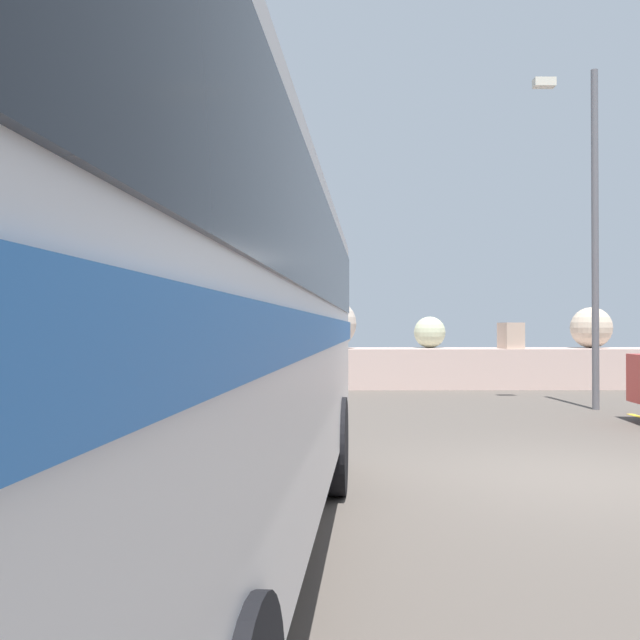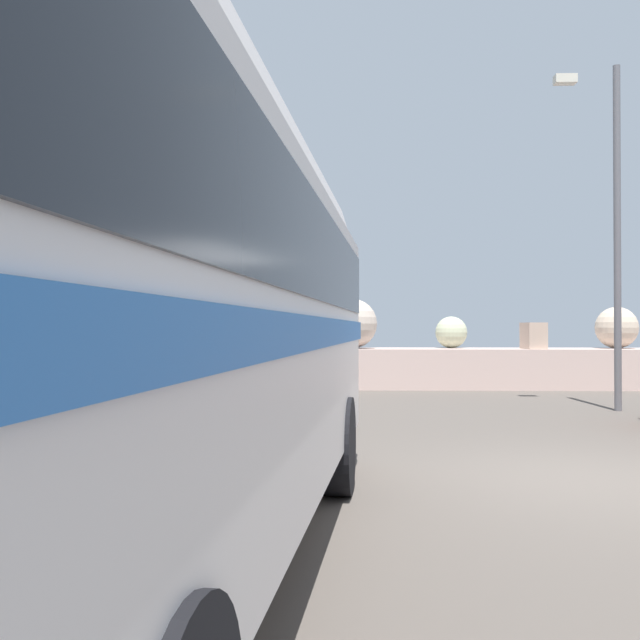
# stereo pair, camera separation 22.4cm
# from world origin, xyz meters

# --- Properties ---
(ground) EXTENTS (32.00, 26.00, 0.02)m
(ground) POSITION_xyz_m (0.00, 0.00, 0.01)
(ground) COLOR #4F4741
(breakwater) EXTENTS (31.36, 2.10, 2.48)m
(breakwater) POSITION_xyz_m (-0.21, 11.81, 0.80)
(breakwater) COLOR #C0A49A
(breakwater) RESTS_ON ground
(vintage_coach) EXTENTS (3.21, 8.77, 3.70)m
(vintage_coach) POSITION_xyz_m (-4.05, -3.22, 2.05)
(vintage_coach) COLOR black
(vintage_coach) RESTS_ON ground
(lamp_post) EXTENTS (1.15, 0.67, 6.88)m
(lamp_post) POSITION_xyz_m (2.69, 6.52, 3.85)
(lamp_post) COLOR #5B5B60
(lamp_post) RESTS_ON ground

